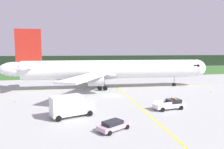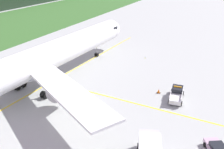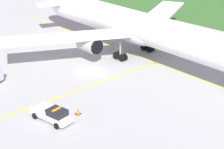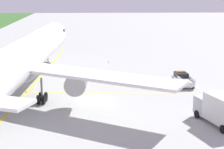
% 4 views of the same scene
% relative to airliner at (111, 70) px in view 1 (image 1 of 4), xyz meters
% --- Properties ---
extents(ground, '(320.00, 320.00, 0.00)m').
position_rel_airliner_xyz_m(ground, '(-2.24, -9.88, -5.14)').
color(ground, '#9FA39F').
extents(grass_verge, '(320.00, 45.39, 0.04)m').
position_rel_airliner_xyz_m(grass_verge, '(-2.24, 46.00, -5.12)').
color(grass_verge, '#335F27').
rests_on(grass_verge, ground).
extents(distant_tree_line, '(288.00, 7.99, 7.51)m').
position_rel_airliner_xyz_m(distant_tree_line, '(-2.24, 75.43, -1.39)').
color(distant_tree_line, black).
rests_on(distant_tree_line, ground).
extents(taxiway_centerline_main, '(76.54, 5.03, 0.01)m').
position_rel_airliner_xyz_m(taxiway_centerline_main, '(0.68, -0.04, -5.14)').
color(taxiway_centerline_main, yellow).
rests_on(taxiway_centerline_main, ground).
extents(taxiway_centerline_spur, '(2.67, 38.45, 0.01)m').
position_rel_airliner_xyz_m(taxiway_centerline_spur, '(0.92, -18.91, -5.14)').
color(taxiway_centerline_spur, yellow).
rests_on(taxiway_centerline_spur, ground).
extents(airliner, '(57.38, 42.01, 15.86)m').
position_rel_airliner_xyz_m(airliner, '(0.00, 0.00, 0.00)').
color(airliner, white).
rests_on(airliner, ground).
extents(ops_pickup_truck, '(5.69, 2.66, 1.94)m').
position_rel_airliner_xyz_m(ops_pickup_truck, '(5.41, -23.30, -4.24)').
color(ops_pickup_truck, silver).
rests_on(ops_pickup_truck, ground).
extents(catering_truck, '(7.04, 4.36, 3.57)m').
position_rel_airliner_xyz_m(catering_truck, '(-11.60, -23.67, -3.34)').
color(catering_truck, '#AFADBE').
rests_on(catering_truck, ground).
extents(staff_car, '(4.75, 3.73, 1.30)m').
position_rel_airliner_xyz_m(staff_car, '(-6.50, -30.58, -4.44)').
color(staff_car, '#BB98B0').
rests_on(staff_car, ground).
extents(apron_cone, '(0.62, 0.62, 0.78)m').
position_rel_airliner_xyz_m(apron_cone, '(6.20, -20.06, -4.76)').
color(apron_cone, black).
rests_on(apron_cone, ground).
extents(taxiway_edge_light_east, '(0.12, 0.12, 0.42)m').
position_rel_airliner_xyz_m(taxiway_edge_light_east, '(22.32, -12.47, -4.91)').
color(taxiway_edge_light_east, yellow).
rests_on(taxiway_edge_light_east, ground).
extents(taxiway_edge_light_west, '(0.12, 0.12, 0.41)m').
position_rel_airliner_xyz_m(taxiway_edge_light_west, '(-22.15, -12.47, -4.92)').
color(taxiway_edge_light_west, yellow).
rests_on(taxiway_edge_light_west, ground).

